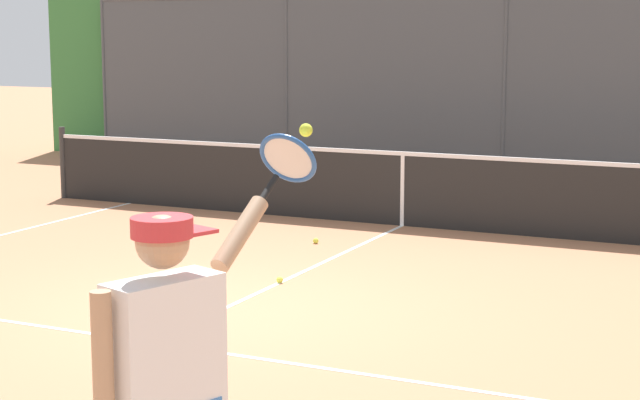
% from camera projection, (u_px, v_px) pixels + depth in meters
% --- Properties ---
extents(ground_plane, '(60.00, 60.00, 0.00)m').
position_uv_depth(ground_plane, '(222.00, 310.00, 9.40)').
color(ground_plane, '#B27551').
extents(court_line_markings, '(8.52, 10.38, 0.01)m').
position_uv_depth(court_line_markings, '(129.00, 353.00, 8.14)').
color(court_line_markings, white).
rests_on(court_line_markings, ground).
extents(fence_backdrop, '(19.37, 1.37, 3.49)m').
position_uv_depth(fence_backdrop, '(515.00, 75.00, 18.06)').
color(fence_backdrop, '#474C51').
rests_on(fence_backdrop, ground).
extents(tennis_net, '(10.95, 0.09, 1.07)m').
position_uv_depth(tennis_net, '(403.00, 188.00, 13.42)').
color(tennis_net, '#2D2D2D').
rests_on(tennis_net, ground).
extents(tennis_player, '(0.45, 1.43, 2.03)m').
position_uv_depth(tennis_player, '(169.00, 382.00, 4.35)').
color(tennis_player, black).
rests_on(tennis_player, ground).
extents(tennis_ball_near_net, '(0.07, 0.07, 0.07)m').
position_uv_depth(tennis_ball_near_net, '(280.00, 280.00, 10.40)').
color(tennis_ball_near_net, '#D6E042').
rests_on(tennis_ball_near_net, ground).
extents(tennis_ball_near_baseline, '(0.07, 0.07, 0.07)m').
position_uv_depth(tennis_ball_near_baseline, '(316.00, 241.00, 12.36)').
color(tennis_ball_near_baseline, '#D6E042').
rests_on(tennis_ball_near_baseline, ground).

